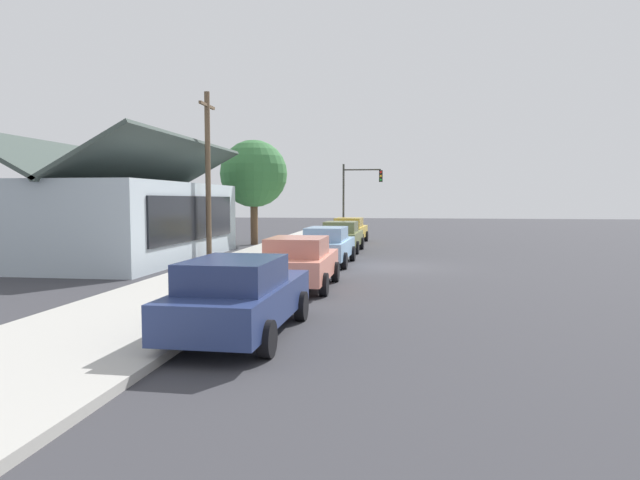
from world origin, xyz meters
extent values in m
plane|color=#38383D|center=(0.00, 0.00, 0.00)|extent=(120.00, 120.00, 0.00)
cube|color=#B2AFA8|center=(0.00, 5.60, 0.08)|extent=(60.00, 4.20, 0.16)
cube|color=navy|center=(-11.95, 2.76, 0.68)|extent=(4.89, 1.92, 0.70)
cube|color=navy|center=(-12.44, 2.77, 1.31)|extent=(2.36, 1.65, 0.56)
cylinder|color=black|center=(-10.43, 3.64, 0.33)|extent=(0.66, 0.23, 0.66)
cylinder|color=black|center=(-10.47, 1.82, 0.33)|extent=(0.66, 0.23, 0.66)
cylinder|color=black|center=(-13.44, 3.70, 0.33)|extent=(0.66, 0.23, 0.66)
cylinder|color=black|center=(-13.48, 1.88, 0.33)|extent=(0.66, 0.23, 0.66)
cube|color=#EA8C75|center=(-5.83, 2.68, 0.68)|extent=(4.50, 1.87, 0.70)
cube|color=tan|center=(-6.29, 2.68, 1.31)|extent=(2.16, 1.64, 0.56)
cylinder|color=black|center=(-4.44, 3.61, 0.33)|extent=(0.66, 0.22, 0.66)
cylinder|color=black|center=(-4.44, 1.75, 0.33)|extent=(0.66, 0.22, 0.66)
cylinder|color=black|center=(-7.23, 3.61, 0.33)|extent=(0.66, 0.22, 0.66)
cylinder|color=black|center=(-7.23, 1.75, 0.33)|extent=(0.66, 0.22, 0.66)
cube|color=#8CB7E0|center=(0.44, 2.61, 0.68)|extent=(4.88, 1.84, 0.70)
cube|color=#779CBE|center=(-0.04, 2.63, 1.31)|extent=(2.36, 1.57, 0.56)
cylinder|color=black|center=(1.97, 3.44, 0.33)|extent=(0.67, 0.24, 0.66)
cylinder|color=black|center=(1.92, 1.72, 0.33)|extent=(0.67, 0.24, 0.66)
cylinder|color=black|center=(-1.04, 3.51, 0.33)|extent=(0.67, 0.24, 0.66)
cylinder|color=black|center=(-1.08, 1.79, 0.33)|extent=(0.67, 0.24, 0.66)
cube|color=olive|center=(6.42, 2.65, 0.68)|extent=(4.44, 1.91, 0.70)
cube|color=#61683C|center=(5.98, 2.66, 1.31)|extent=(2.15, 1.64, 0.56)
cylinder|color=black|center=(7.80, 3.52, 0.33)|extent=(0.66, 0.24, 0.66)
cylinder|color=black|center=(7.76, 1.72, 0.33)|extent=(0.66, 0.24, 0.66)
cylinder|color=black|center=(5.08, 3.58, 0.33)|extent=(0.66, 0.24, 0.66)
cylinder|color=black|center=(5.03, 1.78, 0.33)|extent=(0.66, 0.24, 0.66)
cube|color=gold|center=(12.36, 2.78, 0.68)|extent=(4.67, 1.98, 0.70)
cube|color=gold|center=(11.90, 2.80, 1.31)|extent=(2.27, 1.67, 0.56)
cylinder|color=black|center=(13.82, 3.62, 0.33)|extent=(0.67, 0.25, 0.66)
cylinder|color=black|center=(13.75, 1.83, 0.33)|extent=(0.67, 0.25, 0.66)
cylinder|color=black|center=(10.97, 3.73, 0.33)|extent=(0.67, 0.25, 0.66)
cylinder|color=black|center=(10.90, 1.94, 0.33)|extent=(0.67, 0.25, 0.66)
cube|color=#ADBCC6|center=(1.05, 12.00, 1.73)|extent=(12.11, 6.73, 3.46)
cube|color=black|center=(1.05, 8.59, 1.90)|extent=(9.69, 0.08, 1.94)
cube|color=#3F4C47|center=(1.05, 10.32, 4.35)|extent=(12.71, 3.66, 2.05)
cube|color=#3F4C47|center=(1.05, 13.68, 4.35)|extent=(12.71, 3.66, 2.05)
cylinder|color=brown|center=(10.07, 8.36, 1.58)|extent=(0.44, 0.44, 3.17)
sphere|color=#38753D|center=(10.07, 8.36, 4.27)|extent=(4.02, 4.02, 4.02)
cylinder|color=#383833|center=(16.46, 3.60, 2.60)|extent=(0.14, 0.14, 5.20)
cylinder|color=#383833|center=(16.46, 2.30, 4.80)|extent=(0.10, 2.60, 0.10)
cube|color=black|center=(16.46, 1.00, 4.35)|extent=(0.28, 0.24, 0.80)
sphere|color=red|center=(16.31, 1.00, 4.61)|extent=(0.16, 0.16, 0.16)
sphere|color=yellow|center=(16.31, 1.00, 4.35)|extent=(0.16, 0.16, 0.16)
sphere|color=green|center=(16.31, 1.00, 4.09)|extent=(0.16, 0.16, 0.16)
cylinder|color=brown|center=(1.53, 8.20, 3.75)|extent=(0.24, 0.24, 7.50)
cube|color=brown|center=(1.53, 8.20, 6.90)|extent=(1.80, 0.12, 0.12)
cylinder|color=red|center=(4.77, 4.20, 0.44)|extent=(0.22, 0.22, 0.55)
sphere|color=red|center=(4.77, 4.20, 0.78)|extent=(0.18, 0.18, 0.18)
camera|label=1|loc=(-22.69, -0.36, 2.71)|focal=31.38mm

